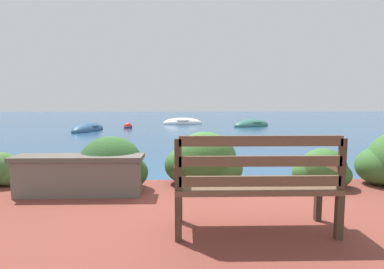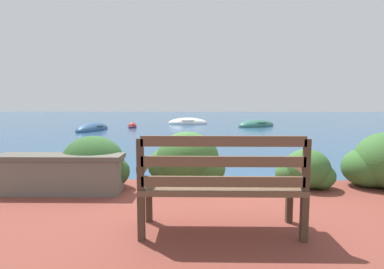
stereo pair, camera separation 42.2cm
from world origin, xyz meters
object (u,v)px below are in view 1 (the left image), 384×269
at_px(rowboat_far, 183,123).
at_px(mooring_buoy, 128,127).
at_px(rowboat_nearest, 88,130).
at_px(rowboat_mid, 251,125).
at_px(park_bench, 256,181).

distance_m(rowboat_far, mooring_buoy, 4.31).
bearing_deg(rowboat_nearest, rowboat_mid, -62.41).
xyz_separation_m(park_bench, rowboat_mid, (3.25, 14.85, -0.64)).
bearing_deg(rowboat_nearest, mooring_buoy, -38.15).
bearing_deg(rowboat_nearest, rowboat_far, -34.33).
height_order(park_bench, mooring_buoy, park_bench).
xyz_separation_m(park_bench, rowboat_far, (-0.83, 16.86, -0.64)).
height_order(park_bench, rowboat_far, park_bench).
height_order(rowboat_nearest, rowboat_far, rowboat_far).
xyz_separation_m(park_bench, rowboat_nearest, (-5.50, 12.25, -0.64)).
xyz_separation_m(rowboat_nearest, mooring_buoy, (1.70, 1.47, 0.02)).
relative_size(rowboat_mid, mooring_buoy, 5.54).
relative_size(rowboat_far, mooring_buoy, 5.16).
bearing_deg(rowboat_nearest, park_bench, -144.82).
distance_m(rowboat_nearest, mooring_buoy, 2.25).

